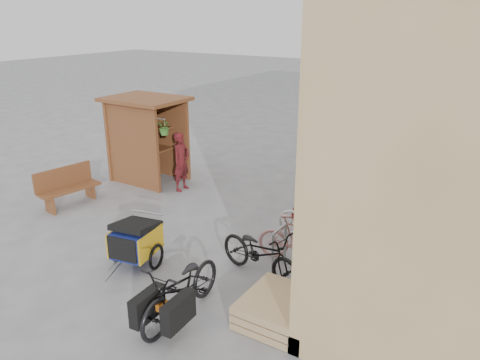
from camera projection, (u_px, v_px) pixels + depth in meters
The scene contains 17 objects.
ground at pixel (183, 240), 10.01m from camera, with size 80.00×80.00×0.00m, color #99999B.
kiosk at pixel (144, 127), 13.09m from camera, with size 2.49×1.65×2.40m.
bike_rack at pixel (328, 203), 10.60m from camera, with size 0.05×5.35×0.86m.
pallet_stack at pixel (277, 309), 7.32m from camera, with size 1.00×1.20×0.40m.
bench at pixel (67, 186), 11.70m from camera, with size 0.71×1.59×0.97m.
shopping_carts at pixel (407, 156), 13.61m from camera, with size 0.62×2.46×1.11m.
child_trailer at pixel (135, 239), 8.89m from camera, with size 1.01×1.61×0.93m.
cargo_bike at pixel (181, 290), 7.28m from camera, with size 0.79×2.00×1.03m.
person_kiosk at pixel (181, 162), 12.58m from camera, with size 0.59×0.39×1.61m, color maroon.
bike_0 at pixel (260, 253), 8.45m from camera, with size 0.65×1.87×0.98m, color black.
bike_1 at pixel (298, 239), 8.98m from camera, with size 0.45×1.59×0.95m, color tan.
bike_2 at pixel (316, 219), 9.96m from camera, with size 0.58×1.67×0.88m, color silver.
bike_3 at pixel (328, 210), 10.30m from camera, with size 0.45×1.61×0.97m, color maroon.
bike_4 at pixel (337, 197), 11.05m from camera, with size 0.63×1.82×0.96m, color maroon.
bike_5 at pixel (349, 195), 11.26m from camera, with size 0.42×1.49×0.90m, color maroon.
bike_6 at pixel (360, 186), 11.90m from camera, with size 0.56×1.61×0.85m, color silver.
bike_7 at pixel (356, 176), 12.32m from camera, with size 0.51×1.79×1.08m, color tan.
Camera 1 is at (5.80, -6.97, 4.58)m, focal length 35.00 mm.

